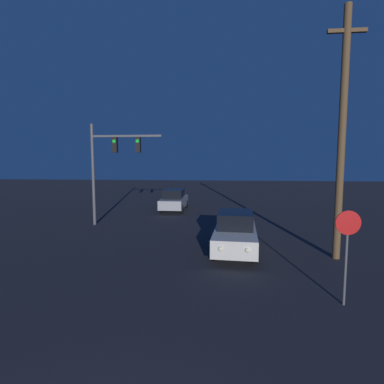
% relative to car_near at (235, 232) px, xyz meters
% --- Properties ---
extents(car_near, '(2.00, 4.67, 1.67)m').
position_rel_car_near_xyz_m(car_near, '(0.00, 0.00, 0.00)').
color(car_near, beige).
rests_on(car_near, ground_plane).
extents(car_far, '(1.77, 4.60, 1.67)m').
position_rel_car_near_xyz_m(car_far, '(-4.30, 10.36, 0.00)').
color(car_far, '#99999E').
rests_on(car_far, ground_plane).
extents(traffic_signal_mast, '(4.29, 0.30, 6.05)m').
position_rel_car_near_xyz_m(traffic_signal_mast, '(-7.22, 4.63, 3.18)').
color(traffic_signal_mast, '#4C4C51').
rests_on(traffic_signal_mast, ground_plane).
extents(stop_sign, '(0.64, 0.07, 2.56)m').
position_rel_car_near_xyz_m(stop_sign, '(2.67, -4.67, 0.93)').
color(stop_sign, '#4C4C51').
rests_on(stop_sign, ground_plane).
extents(utility_pole, '(1.40, 0.28, 9.58)m').
position_rel_car_near_xyz_m(utility_pole, '(3.94, -0.64, 4.10)').
color(utility_pole, brown).
rests_on(utility_pole, ground_plane).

